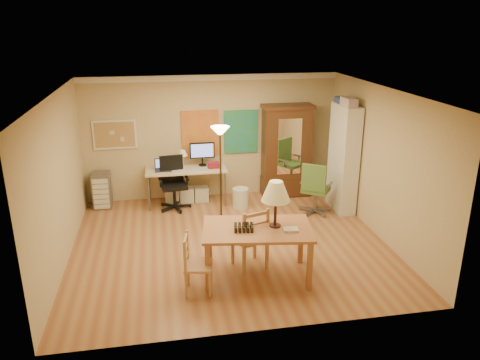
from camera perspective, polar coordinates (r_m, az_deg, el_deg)
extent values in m
plane|color=#975835|center=(8.43, -1.23, -7.76)|extent=(5.50, 5.50, 0.00)
cube|color=white|center=(10.03, -3.60, 12.37)|extent=(5.50, 0.08, 0.12)
cube|color=tan|center=(10.21, -15.02, 5.37)|extent=(0.90, 0.04, 0.62)
cube|color=gold|center=(10.22, -4.86, 5.68)|extent=(0.80, 0.04, 1.00)
cube|color=teal|center=(10.34, 0.13, 5.91)|extent=(0.75, 0.04, 0.95)
cube|color=#9B5B32|center=(7.10, 2.12, -6.01)|extent=(1.76, 1.21, 0.04)
cube|color=#9B5B32|center=(6.91, -3.95, -10.63)|extent=(0.09, 0.09, 0.78)
cube|color=#9B5B32|center=(7.01, 8.49, -10.33)|extent=(0.09, 0.09, 0.78)
cube|color=#9B5B32|center=(7.64, -3.75, -7.55)|extent=(0.09, 0.09, 0.78)
cube|color=#9B5B32|center=(7.73, 7.41, -7.33)|extent=(0.09, 0.09, 0.78)
cylinder|color=black|center=(7.16, 4.28, -5.54)|extent=(0.17, 0.17, 0.02)
cylinder|color=black|center=(7.07, 4.33, -4.01)|extent=(0.04, 0.04, 0.44)
cone|color=#FFF9C7|center=(6.94, 4.40, -1.36)|extent=(0.44, 0.44, 0.31)
cube|color=beige|center=(7.03, 6.21, -6.01)|extent=(0.24, 0.19, 0.03)
cube|color=black|center=(6.99, 0.46, -5.82)|extent=(0.34, 0.28, 0.09)
cube|color=#B28151|center=(7.50, 1.19, -7.14)|extent=(0.60, 0.58, 0.04)
cube|color=#B28151|center=(7.86, 1.80, -7.94)|extent=(0.06, 0.06, 0.47)
cube|color=#B28151|center=(7.69, -0.91, -8.61)|extent=(0.06, 0.06, 0.47)
cube|color=#B28151|center=(7.57, 3.30, -9.12)|extent=(0.06, 0.06, 0.47)
cube|color=#B28151|center=(7.38, 0.52, -9.86)|extent=(0.06, 0.06, 0.47)
cube|color=#B28151|center=(7.33, 3.38, -5.48)|extent=(0.06, 0.06, 0.55)
cube|color=#B28151|center=(7.14, 0.53, -6.14)|extent=(0.06, 0.06, 0.55)
cube|color=#B28151|center=(7.21, 1.98, -5.41)|extent=(0.40, 0.16, 0.05)
cube|color=#B28151|center=(6.90, -5.09, -10.32)|extent=(0.46, 0.47, 0.04)
cube|color=#B28151|center=(6.85, -3.69, -12.68)|extent=(0.04, 0.04, 0.41)
cube|color=#B28151|center=(7.16, -3.56, -11.17)|extent=(0.04, 0.04, 0.41)
cube|color=#B28151|center=(6.88, -6.59, -12.65)|extent=(0.04, 0.04, 0.41)
cube|color=#B28151|center=(7.18, -6.32, -11.15)|extent=(0.04, 0.04, 0.41)
cube|color=#B28151|center=(6.65, -6.74, -9.29)|extent=(0.04, 0.04, 0.47)
cube|color=#B28151|center=(6.97, -6.46, -7.89)|extent=(0.04, 0.04, 0.47)
cube|color=#B28151|center=(6.79, -6.61, -8.22)|extent=(0.09, 0.36, 0.05)
cylinder|color=#382B16|center=(9.23, -2.29, -5.20)|extent=(0.29, 0.29, 0.03)
cylinder|color=#382B16|center=(8.89, -2.37, 0.19)|extent=(0.04, 0.04, 1.82)
cone|color=#FFE0A5|center=(8.63, -2.45, 6.05)|extent=(0.35, 0.35, 0.14)
cube|color=beige|center=(10.04, -6.61, 1.31)|extent=(1.71, 0.75, 0.03)
cylinder|color=slate|center=(9.86, -11.04, -1.67)|extent=(0.04, 0.04, 0.75)
cylinder|color=slate|center=(9.94, -1.80, -1.13)|extent=(0.04, 0.04, 0.75)
cylinder|color=slate|center=(10.46, -11.03, -0.45)|extent=(0.04, 0.04, 0.75)
cylinder|color=slate|center=(10.54, -2.31, 0.06)|extent=(0.04, 0.04, 0.75)
cube|color=black|center=(9.97, -9.35, 1.19)|extent=(0.34, 0.23, 0.02)
cube|color=black|center=(10.10, -9.40, 2.10)|extent=(0.34, 0.06, 0.22)
cube|color=black|center=(10.12, -4.64, 3.63)|extent=(0.53, 0.04, 0.34)
cone|color=#FFF9C7|center=(10.05, -7.03, 3.30)|extent=(0.21, 0.21, 0.13)
cube|color=beige|center=(9.88, -7.48, 1.08)|extent=(0.27, 0.34, 0.01)
cube|color=maroon|center=(10.02, -3.26, 1.84)|extent=(0.23, 0.17, 0.13)
cube|color=white|center=(10.28, -8.28, -1.91)|extent=(0.30, 0.26, 0.32)
cube|color=white|center=(10.29, -6.50, -1.80)|extent=(0.30, 0.26, 0.32)
cube|color=silver|center=(10.31, -4.73, -1.69)|extent=(0.30, 0.26, 0.32)
cylinder|color=black|center=(9.91, -7.98, -2.05)|extent=(0.06, 0.06, 0.43)
cube|color=black|center=(9.82, -8.05, -0.71)|extent=(0.57, 0.55, 0.07)
cube|color=black|center=(9.94, -8.35, 1.46)|extent=(0.49, 0.11, 0.55)
cube|color=black|center=(9.74, -9.70, -0.05)|extent=(0.08, 0.32, 0.03)
cube|color=black|center=(9.82, -6.50, 0.26)|extent=(0.08, 0.32, 0.03)
cylinder|color=slate|center=(9.75, 9.17, -2.48)|extent=(0.06, 0.06, 0.42)
cube|color=#4A7132|center=(9.67, 9.24, -1.13)|extent=(0.69, 0.69, 0.07)
cube|color=#4A7132|center=(9.35, 8.97, 0.24)|extent=(0.43, 0.32, 0.55)
cube|color=slate|center=(9.56, 10.88, -0.53)|extent=(0.21, 0.29, 0.03)
cube|color=slate|center=(9.68, 7.72, -0.09)|extent=(0.21, 0.29, 0.03)
cube|color=slate|center=(10.31, -16.47, -1.19)|extent=(0.37, 0.43, 0.74)
cube|color=silver|center=(10.10, -16.59, -1.62)|extent=(0.32, 0.02, 0.64)
cube|color=#351F0E|center=(10.45, 5.67, 3.38)|extent=(1.04, 0.47, 1.99)
cube|color=#351F0E|center=(10.69, 5.53, -0.68)|extent=(1.08, 0.51, 0.40)
cube|color=white|center=(10.18, 6.07, 4.04)|extent=(0.52, 0.01, 1.23)
cube|color=#351F0E|center=(10.23, 5.86, 8.90)|extent=(1.12, 0.53, 0.08)
cube|color=white|center=(9.79, 12.49, 2.58)|extent=(0.33, 0.88, 2.20)
cube|color=#993333|center=(9.80, 12.38, -0.92)|extent=(0.20, 0.44, 0.26)
cube|color=#334C99|center=(9.80, 12.07, 7.01)|extent=(0.20, 0.31, 0.22)
cylinder|color=silver|center=(9.89, 0.06, -2.21)|extent=(0.34, 0.34, 0.43)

